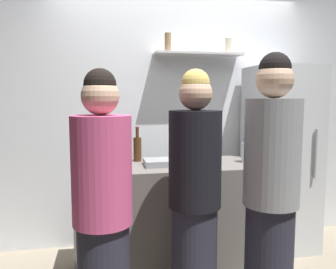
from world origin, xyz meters
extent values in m
cube|color=white|center=(0.00, 1.25, 1.30)|extent=(4.80, 0.10, 2.60)
cube|color=silver|center=(0.18, 1.09, 1.92)|extent=(0.88, 0.22, 0.02)
cylinder|color=olive|center=(-0.13, 1.09, 2.02)|extent=(0.06, 0.06, 0.18)
cylinder|color=beige|center=(0.49, 1.09, 2.01)|extent=(0.08, 0.08, 0.15)
cube|color=silver|center=(0.96, 0.85, 0.90)|extent=(0.61, 0.59, 1.79)
cylinder|color=#99999E|center=(1.13, 0.53, 0.99)|extent=(0.02, 0.02, 0.45)
cube|color=#66605B|center=(-0.23, 0.53, 0.47)|extent=(1.49, 0.64, 0.94)
cube|color=gray|center=(-0.26, 0.50, 0.96)|extent=(0.34, 0.24, 0.05)
cylinder|color=#B2B2B7|center=(-0.65, 0.37, 1.00)|extent=(0.11, 0.11, 0.12)
cylinder|color=silver|center=(-0.65, 0.35, 1.07)|extent=(0.04, 0.01, 0.19)
cylinder|color=silver|center=(-0.65, 0.36, 1.07)|extent=(0.01, 0.01, 0.18)
cylinder|color=silver|center=(-0.64, 0.36, 1.05)|extent=(0.02, 0.03, 0.16)
cylinder|color=silver|center=(-0.67, 0.37, 1.06)|extent=(0.01, 0.03, 0.17)
cylinder|color=black|center=(-0.81, 0.45, 1.05)|extent=(0.07, 0.07, 0.23)
cylinder|color=black|center=(-0.81, 0.45, 1.21)|extent=(0.03, 0.03, 0.09)
cylinder|color=gold|center=(-0.81, 0.45, 1.27)|extent=(0.03, 0.03, 0.02)
cylinder|color=#19471E|center=(0.01, 0.26, 1.06)|extent=(0.07, 0.07, 0.24)
cylinder|color=#19471E|center=(0.01, 0.26, 1.22)|extent=(0.03, 0.03, 0.09)
cylinder|color=black|center=(0.01, 0.26, 1.27)|extent=(0.03, 0.03, 0.02)
cylinder|color=#B2BFB2|center=(-0.69, 0.53, 1.04)|extent=(0.08, 0.08, 0.21)
cylinder|color=#B2BFB2|center=(-0.69, 0.53, 1.19)|extent=(0.03, 0.03, 0.09)
cylinder|color=#333333|center=(-0.69, 0.53, 1.25)|extent=(0.04, 0.04, 0.02)
cylinder|color=#472814|center=(-0.47, 0.72, 1.04)|extent=(0.07, 0.07, 0.21)
cylinder|color=#472814|center=(-0.47, 0.72, 1.19)|extent=(0.03, 0.03, 0.08)
cylinder|color=maroon|center=(-0.47, 0.72, 1.23)|extent=(0.03, 0.03, 0.02)
cylinder|color=silver|center=(0.44, 0.50, 1.02)|extent=(0.08, 0.08, 0.17)
cylinder|color=silver|center=(0.44, 0.50, 1.12)|extent=(0.04, 0.04, 0.02)
cylinder|color=blue|center=(0.44, 0.50, 1.14)|extent=(0.05, 0.05, 0.02)
cylinder|color=#D14C7F|center=(-0.76, -0.29, 1.08)|extent=(0.34, 0.34, 0.62)
sphere|color=#D8AD8C|center=(-0.76, -0.29, 1.50)|extent=(0.21, 0.21, 0.21)
sphere|color=black|center=(-0.76, -0.29, 1.56)|extent=(0.18, 0.18, 0.18)
cylinder|color=#262633|center=(-0.18, -0.12, 0.39)|extent=(0.30, 0.30, 0.79)
cylinder|color=black|center=(-0.18, -0.12, 1.10)|extent=(0.34, 0.34, 0.62)
sphere|color=#D8AD8C|center=(-0.18, -0.12, 1.52)|extent=(0.21, 0.21, 0.21)
sphere|color=#D8B759|center=(-0.18, -0.12, 1.58)|extent=(0.18, 0.18, 0.18)
cylinder|color=#262633|center=(0.26, -0.30, 0.41)|extent=(0.30, 0.30, 0.83)
cylinder|color=gray|center=(0.26, -0.30, 1.16)|extent=(0.34, 0.34, 0.66)
sphere|color=#D8AD8C|center=(0.26, -0.30, 1.60)|extent=(0.22, 0.22, 0.22)
sphere|color=black|center=(0.26, -0.30, 1.66)|extent=(0.19, 0.19, 0.19)
camera|label=1|loc=(-0.74, -2.18, 1.49)|focal=36.07mm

